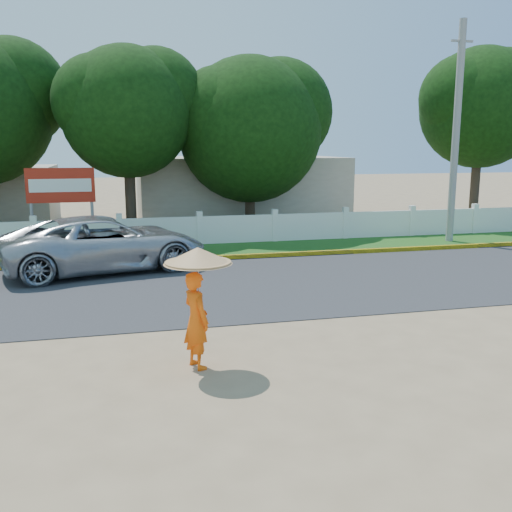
{
  "coord_description": "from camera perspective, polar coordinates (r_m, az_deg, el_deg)",
  "views": [
    {
      "loc": [
        -3.02,
        -10.43,
        3.8
      ],
      "look_at": [
        0.0,
        2.0,
        1.3
      ],
      "focal_mm": 40.0,
      "sensor_mm": 36.0,
      "label": 1
    }
  ],
  "objects": [
    {
      "name": "monk_with_parasol",
      "position": [
        9.73,
        -5.92,
        -3.4
      ],
      "size": [
        1.16,
        1.16,
        2.12
      ],
      "color": "#FD5A0D",
      "rests_on": "ground"
    },
    {
      "name": "tree_row",
      "position": [
        24.83,
        -9.2,
        13.44
      ],
      "size": [
        33.4,
        7.1,
        8.41
      ],
      "color": "#473828",
      "rests_on": "ground"
    },
    {
      "name": "building_near",
      "position": [
        29.14,
        -1.72,
        6.72
      ],
      "size": [
        10.0,
        6.0,
        3.2
      ],
      "primitive_type": "cube",
      "color": "#B7AD99",
      "rests_on": "ground"
    },
    {
      "name": "curb",
      "position": [
        19.09,
        -4.3,
        -0.21
      ],
      "size": [
        40.0,
        0.18,
        0.16
      ],
      "primitive_type": "cube",
      "color": "yellow",
      "rests_on": "ground"
    },
    {
      "name": "fence",
      "position": [
        22.08,
        -5.66,
        2.54
      ],
      "size": [
        40.0,
        0.1,
        1.1
      ],
      "primitive_type": "cube",
      "color": "silver",
      "rests_on": "ground"
    },
    {
      "name": "road",
      "position": [
        15.7,
        -2.16,
        -2.92
      ],
      "size": [
        60.0,
        7.0,
        0.02
      ],
      "primitive_type": "cube",
      "color": "#38383A",
      "rests_on": "ground"
    },
    {
      "name": "ground",
      "position": [
        11.5,
        2.38,
        -8.24
      ],
      "size": [
        120.0,
        120.0,
        0.0
      ],
      "primitive_type": "plane",
      "color": "#9E8460",
      "rests_on": "ground"
    },
    {
      "name": "vehicle",
      "position": [
        17.96,
        -14.84,
        1.22
      ],
      "size": [
        6.58,
        4.19,
        1.69
      ],
      "primitive_type": "imported",
      "rotation": [
        0.0,
        0.0,
        1.81
      ],
      "color": "#A8ABB0",
      "rests_on": "ground"
    },
    {
      "name": "billboard",
      "position": [
        22.88,
        -18.94,
        6.3
      ],
      "size": [
        2.5,
        0.13,
        2.95
      ],
      "color": "gray",
      "rests_on": "ground"
    },
    {
      "name": "utility_pole",
      "position": [
        23.79,
        19.37,
        11.44
      ],
      "size": [
        0.28,
        0.28,
        8.43
      ],
      "primitive_type": "cylinder",
      "color": "gray",
      "rests_on": "ground"
    },
    {
      "name": "grass_verge",
      "position": [
        20.75,
        -5.07,
        0.5
      ],
      "size": [
        60.0,
        3.5,
        0.03
      ],
      "primitive_type": "cube",
      "color": "#2D601E",
      "rests_on": "ground"
    }
  ]
}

